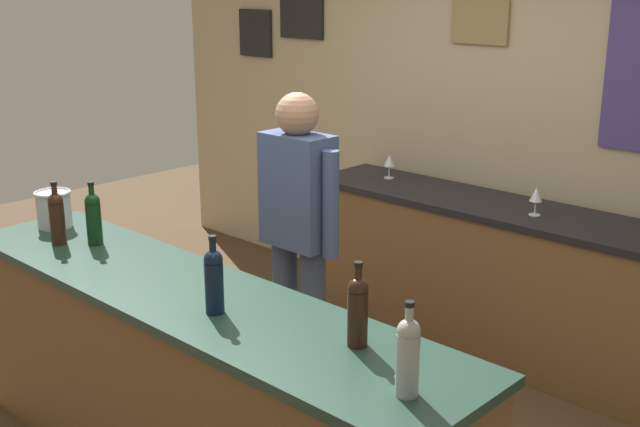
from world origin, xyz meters
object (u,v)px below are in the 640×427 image
(bartender, at_px, (298,230))
(wine_bottle_c, at_px, (214,279))
(wine_glass_b, at_px, (536,196))
(ice_bucket, at_px, (54,208))
(wine_bottle_a, at_px, (57,216))
(wine_bottle_d, at_px, (358,309))
(wine_glass_a, at_px, (389,161))
(wine_bottle_e, at_px, (408,354))
(wine_bottle_b, at_px, (93,217))

(bartender, relative_size, wine_bottle_c, 5.29)
(bartender, distance_m, wine_glass_b, 1.33)
(bartender, height_order, ice_bucket, bartender)
(wine_bottle_a, bearing_deg, wine_glass_b, 56.12)
(wine_bottle_d, height_order, wine_glass_a, wine_bottle_d)
(wine_bottle_a, height_order, wine_bottle_e, same)
(wine_bottle_a, bearing_deg, wine_glass_a, 82.68)
(wine_bottle_e, relative_size, ice_bucket, 1.63)
(wine_bottle_d, distance_m, wine_glass_a, 2.49)
(wine_bottle_b, distance_m, wine_glass_b, 2.30)
(wine_bottle_d, xyz_separation_m, wine_glass_b, (-0.37, 1.90, -0.05))
(wine_bottle_b, distance_m, wine_glass_a, 2.05)
(wine_bottle_c, bearing_deg, wine_glass_a, 112.42)
(wine_bottle_d, xyz_separation_m, ice_bucket, (-2.01, -0.03, -0.04))
(wine_glass_a, bearing_deg, wine_bottle_d, -53.86)
(wine_bottle_d, bearing_deg, wine_glass_a, 126.14)
(bartender, bearing_deg, wine_glass_a, 108.88)
(bartender, bearing_deg, wine_bottle_d, -35.91)
(wine_bottle_a, xyz_separation_m, wine_bottle_c, (1.17, -0.01, 0.00))
(wine_bottle_e, height_order, wine_glass_a, wine_bottle_e)
(wine_bottle_a, distance_m, wine_bottle_d, 1.75)
(wine_bottle_b, distance_m, wine_bottle_c, 1.05)
(wine_bottle_b, relative_size, ice_bucket, 1.63)
(bartender, height_order, wine_glass_a, bartender)
(wine_bottle_e, distance_m, wine_glass_b, 2.17)
(wine_glass_b, bearing_deg, wine_bottle_b, -122.83)
(wine_bottle_c, xyz_separation_m, wine_bottle_d, (0.57, 0.16, 0.00))
(wine_bottle_a, height_order, wine_glass_b, wine_bottle_a)
(wine_bottle_a, xyz_separation_m, ice_bucket, (-0.26, 0.12, -0.04))
(wine_bottle_d, bearing_deg, wine_bottle_a, -175.09)
(wine_bottle_c, relative_size, wine_glass_a, 1.97)
(wine_bottle_d, relative_size, wine_bottle_e, 1.00)
(wine_bottle_c, height_order, ice_bucket, wine_bottle_c)
(bartender, height_order, wine_bottle_d, bartender)
(wine_bottle_c, distance_m, wine_glass_b, 2.07)
(wine_bottle_a, bearing_deg, wine_bottle_e, -0.08)
(wine_bottle_c, bearing_deg, wine_bottle_a, 179.66)
(ice_bucket, bearing_deg, wine_bottle_d, 0.72)
(bartender, bearing_deg, wine_bottle_a, -128.15)
(wine_bottle_c, distance_m, wine_bottle_e, 0.90)
(bartender, relative_size, wine_bottle_e, 5.29)
(ice_bucket, height_order, wine_glass_a, ice_bucket)
(wine_glass_b, bearing_deg, wine_bottle_e, -71.19)
(ice_bucket, height_order, wine_glass_b, ice_bucket)
(bartender, bearing_deg, wine_bottle_b, -126.43)
(bartender, xyz_separation_m, wine_glass_a, (-0.43, 1.26, 0.07))
(wine_bottle_b, relative_size, wine_bottle_d, 1.00)
(wine_bottle_d, relative_size, wine_glass_a, 1.97)
(wine_glass_a, relative_size, wine_glass_b, 1.00)
(wine_bottle_b, relative_size, wine_bottle_c, 1.00)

